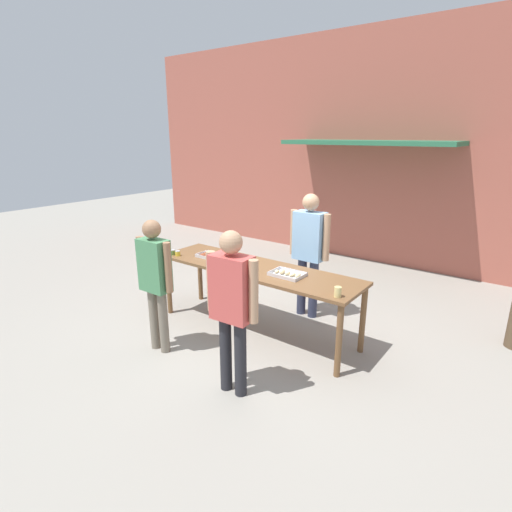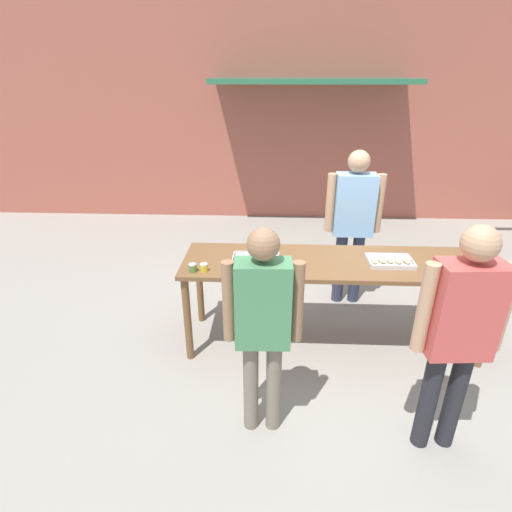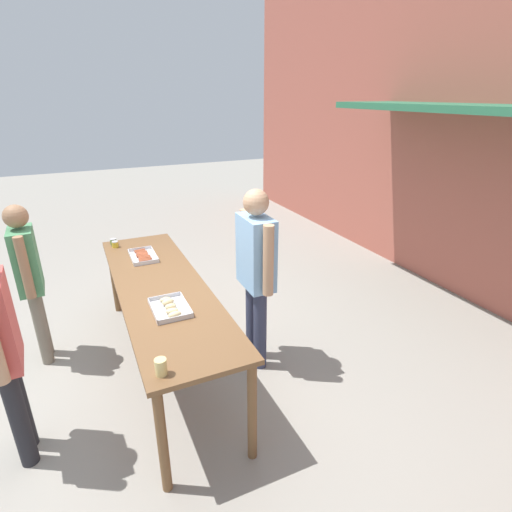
{
  "view_description": "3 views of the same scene",
  "coord_description": "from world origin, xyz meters",
  "px_view_note": "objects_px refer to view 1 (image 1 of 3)",
  "views": [
    {
      "loc": [
        2.94,
        -3.91,
        2.56
      ],
      "look_at": [
        0.0,
        0.0,
        1.05
      ],
      "focal_mm": 28.0,
      "sensor_mm": 36.0,
      "label": 1
    },
    {
      "loc": [
        -0.59,
        -3.4,
        2.49
      ],
      "look_at": [
        -0.74,
        -0.03,
        0.95
      ],
      "focal_mm": 28.0,
      "sensor_mm": 36.0,
      "label": 2
    },
    {
      "loc": [
        3.39,
        -0.58,
        2.55
      ],
      "look_at": [
        0.3,
        0.84,
        1.16
      ],
      "focal_mm": 28.0,
      "sensor_mm": 36.0,
      "label": 3
    }
  ],
  "objects_px": {
    "person_server_behind_table": "(309,245)",
    "person_customer_with_cup": "(232,300)",
    "food_tray_buns": "(288,274)",
    "beer_cup": "(338,292)",
    "condiment_jar_ketchup": "(178,253)",
    "person_customer_holding_hotdog": "(155,274)",
    "condiment_jar_mustard": "(173,252)",
    "food_tray_sausages": "(213,256)"
  },
  "relations": [
    {
      "from": "condiment_jar_mustard",
      "to": "person_customer_with_cup",
      "type": "relative_size",
      "value": 0.04
    },
    {
      "from": "condiment_jar_ketchup",
      "to": "person_customer_holding_hotdog",
      "type": "xyz_separation_m",
      "value": [
        0.54,
        -0.84,
        0.04
      ]
    },
    {
      "from": "condiment_jar_ketchup",
      "to": "beer_cup",
      "type": "height_order",
      "value": "beer_cup"
    },
    {
      "from": "food_tray_buns",
      "to": "person_customer_with_cup",
      "type": "height_order",
      "value": "person_customer_with_cup"
    },
    {
      "from": "condiment_jar_ketchup",
      "to": "person_server_behind_table",
      "type": "xyz_separation_m",
      "value": [
        1.49,
        1.1,
        0.13
      ]
    },
    {
      "from": "food_tray_buns",
      "to": "condiment_jar_mustard",
      "type": "height_order",
      "value": "condiment_jar_mustard"
    },
    {
      "from": "person_server_behind_table",
      "to": "beer_cup",
      "type": "bearing_deg",
      "value": -47.71
    },
    {
      "from": "condiment_jar_ketchup",
      "to": "person_customer_holding_hotdog",
      "type": "relative_size",
      "value": 0.04
    },
    {
      "from": "food_tray_sausages",
      "to": "food_tray_buns",
      "type": "bearing_deg",
      "value": 0.06
    },
    {
      "from": "condiment_jar_mustard",
      "to": "person_customer_holding_hotdog",
      "type": "bearing_deg",
      "value": -52.46
    },
    {
      "from": "food_tray_buns",
      "to": "beer_cup",
      "type": "xyz_separation_m",
      "value": [
        0.77,
        -0.24,
        0.04
      ]
    },
    {
      "from": "condiment_jar_mustard",
      "to": "person_customer_with_cup",
      "type": "height_order",
      "value": "person_customer_with_cup"
    },
    {
      "from": "person_server_behind_table",
      "to": "condiment_jar_mustard",
      "type": "bearing_deg",
      "value": -144.28
    },
    {
      "from": "person_customer_with_cup",
      "to": "food_tray_sausages",
      "type": "bearing_deg",
      "value": -44.93
    },
    {
      "from": "condiment_jar_mustard",
      "to": "person_customer_with_cup",
      "type": "xyz_separation_m",
      "value": [
        1.9,
        -0.94,
        0.08
      ]
    },
    {
      "from": "food_tray_sausages",
      "to": "person_customer_holding_hotdog",
      "type": "distance_m",
      "value": 1.08
    },
    {
      "from": "person_server_behind_table",
      "to": "person_customer_with_cup",
      "type": "height_order",
      "value": "person_server_behind_table"
    },
    {
      "from": "food_tray_sausages",
      "to": "food_tray_buns",
      "type": "xyz_separation_m",
      "value": [
        1.24,
        0.0,
        0.01
      ]
    },
    {
      "from": "condiment_jar_mustard",
      "to": "beer_cup",
      "type": "xyz_separation_m",
      "value": [
        2.57,
        0.0,
        0.02
      ]
    },
    {
      "from": "condiment_jar_mustard",
      "to": "person_server_behind_table",
      "type": "xyz_separation_m",
      "value": [
        1.59,
        1.11,
        0.13
      ]
    },
    {
      "from": "person_customer_with_cup",
      "to": "person_customer_holding_hotdog",
      "type": "bearing_deg",
      "value": -8.42
    },
    {
      "from": "person_server_behind_table",
      "to": "person_customer_with_cup",
      "type": "xyz_separation_m",
      "value": [
        0.32,
        -2.05,
        -0.05
      ]
    },
    {
      "from": "food_tray_sausages",
      "to": "person_customer_holding_hotdog",
      "type": "height_order",
      "value": "person_customer_holding_hotdog"
    },
    {
      "from": "beer_cup",
      "to": "person_customer_with_cup",
      "type": "relative_size",
      "value": 0.07
    },
    {
      "from": "food_tray_sausages",
      "to": "beer_cup",
      "type": "xyz_separation_m",
      "value": [
        2.02,
        -0.24,
        0.04
      ]
    },
    {
      "from": "food_tray_sausages",
      "to": "person_server_behind_table",
      "type": "distance_m",
      "value": 1.36
    },
    {
      "from": "person_server_behind_table",
      "to": "person_customer_holding_hotdog",
      "type": "bearing_deg",
      "value": -115.14
    },
    {
      "from": "beer_cup",
      "to": "food_tray_buns",
      "type": "bearing_deg",
      "value": 162.73
    },
    {
      "from": "condiment_jar_mustard",
      "to": "person_customer_with_cup",
      "type": "bearing_deg",
      "value": -26.19
    },
    {
      "from": "food_tray_buns",
      "to": "person_server_behind_table",
      "type": "relative_size",
      "value": 0.23
    },
    {
      "from": "condiment_jar_ketchup",
      "to": "person_server_behind_table",
      "type": "bearing_deg",
      "value": 36.52
    },
    {
      "from": "person_customer_holding_hotdog",
      "to": "food_tray_sausages",
      "type": "bearing_deg",
      "value": -87.02
    },
    {
      "from": "person_customer_holding_hotdog",
      "to": "person_customer_with_cup",
      "type": "relative_size",
      "value": 0.96
    },
    {
      "from": "condiment_jar_mustard",
      "to": "person_customer_with_cup",
      "type": "distance_m",
      "value": 2.12
    },
    {
      "from": "food_tray_buns",
      "to": "condiment_jar_ketchup",
      "type": "height_order",
      "value": "condiment_jar_ketchup"
    },
    {
      "from": "person_customer_holding_hotdog",
      "to": "person_customer_with_cup",
      "type": "bearing_deg",
      "value": 173.6
    },
    {
      "from": "person_customer_holding_hotdog",
      "to": "food_tray_buns",
      "type": "bearing_deg",
      "value": -138.67
    },
    {
      "from": "food_tray_sausages",
      "to": "person_server_behind_table",
      "type": "bearing_deg",
      "value": 39.95
    },
    {
      "from": "food_tray_sausages",
      "to": "person_server_behind_table",
      "type": "height_order",
      "value": "person_server_behind_table"
    },
    {
      "from": "beer_cup",
      "to": "condiment_jar_ketchup",
      "type": "bearing_deg",
      "value": 179.87
    },
    {
      "from": "person_server_behind_table",
      "to": "person_customer_with_cup",
      "type": "relative_size",
      "value": 1.04
    },
    {
      "from": "beer_cup",
      "to": "person_customer_holding_hotdog",
      "type": "distance_m",
      "value": 2.1
    }
  ]
}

